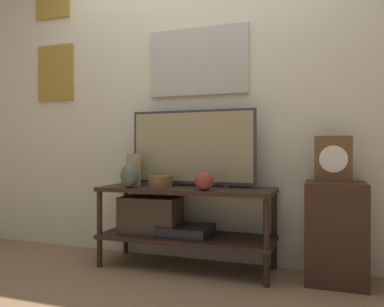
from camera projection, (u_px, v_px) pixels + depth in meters
name	position (u px, v px, depth m)	size (l,w,h in m)	color
ground_plane	(172.00, 279.00, 2.48)	(12.00, 12.00, 0.00)	#846647
wall_back	(197.00, 87.00, 2.98)	(6.40, 0.08, 2.70)	beige
media_console	(172.00, 216.00, 2.76)	(1.28, 0.45, 0.59)	black
television	(192.00, 147.00, 2.81)	(0.96, 0.05, 0.57)	#333338
vase_urn_stoneware	(130.00, 176.00, 2.70)	(0.13, 0.13, 0.17)	#4C5647
vase_round_glass	(204.00, 181.00, 2.51)	(0.13, 0.13, 0.13)	brown
vase_wide_bowl	(160.00, 181.00, 2.74)	(0.18, 0.18, 0.08)	brown
vase_tall_ceramic	(134.00, 170.00, 2.86)	(0.11, 0.11, 0.25)	tan
candle_jar	(132.00, 177.00, 3.07)	(0.10, 0.10, 0.11)	#C1B29E
side_table	(336.00, 232.00, 2.43)	(0.38, 0.36, 0.65)	#382319
mantel_clock	(333.00, 159.00, 2.46)	(0.23, 0.11, 0.30)	brown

